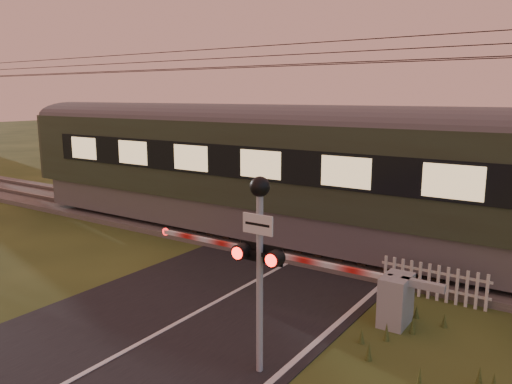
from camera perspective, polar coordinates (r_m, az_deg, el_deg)
The scene contains 7 objects.
ground at distance 10.50m, azimuth -10.46°, elevation -15.35°, with size 160.00×160.00×0.00m, color #2B3C17.
road at distance 10.34m, azimuth -11.33°, elevation -15.76°, with size 6.00×140.00×0.03m.
track_bed at distance 15.43m, azimuth 6.73°, elevation -6.27°, with size 140.00×3.40×0.39m.
overhead_wires at distance 14.78m, azimuth 7.24°, elevation 15.17°, with size 120.00×0.62×0.62m.
boom_gate at distance 10.89m, azimuth 13.56°, elevation -11.07°, with size 7.48×0.80×1.07m.
crossing_signal at distance 8.10m, azimuth 0.42°, elevation -5.59°, with size 0.86×0.35×3.37m.
picket_fence at distance 12.29m, azimuth 19.62°, elevation -9.66°, with size 2.47×0.07×0.84m.
Camera 1 is at (6.70, -6.63, 4.63)m, focal length 35.00 mm.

